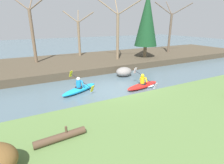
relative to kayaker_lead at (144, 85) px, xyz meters
The scene contains 12 objects.
ground_plane 1.96m from the kayaker_lead, behind, with size 90.00×90.00×0.00m, color #4C606B.
riverbank_near 5.35m from the kayaker_lead, 111.24° to the right, with size 44.00×6.26×0.62m.
riverbank_far 8.59m from the kayaker_lead, 103.04° to the left, with size 44.00×8.44×0.61m.
conifer_tree_centre 9.29m from the kayaker_lead, 52.20° to the left, with size 2.40×2.40×6.73m.
bare_tree_upstream 11.43m from the kayaker_lead, 122.58° to the left, with size 3.53×3.49×6.40m.
bare_tree_mid_upstream 11.24m from the kayaker_lead, 95.29° to the left, with size 2.81×2.77×5.03m.
bare_tree_mid_downstream 7.84m from the kayaker_lead, 75.43° to the left, with size 3.32×3.28×6.00m.
bare_tree_downstream 13.17m from the kayaker_lead, 38.75° to the left, with size 3.45×3.41×6.24m.
kayaker_lead is the anchor object (origin of this frame).
kayaker_middle 4.29m from the kayaker_lead, 162.73° to the left, with size 2.70×1.95×1.20m.
boulder_midstream 2.97m from the kayaker_lead, 85.98° to the left, with size 1.35×1.05×0.76m.
driftwood_log 7.53m from the kayaker_lead, 147.98° to the right, with size 1.65×0.35×0.44m.
Camera 1 is at (-5.15, -9.15, 4.18)m, focal length 28.00 mm.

